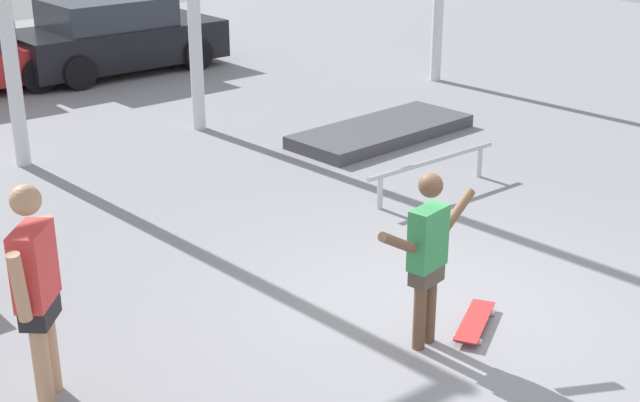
% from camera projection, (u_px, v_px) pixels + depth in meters
% --- Properties ---
extents(ground_plane, '(36.00, 36.00, 0.00)m').
position_uv_depth(ground_plane, '(443.00, 317.00, 8.24)').
color(ground_plane, gray).
extents(skateboarder, '(1.33, 0.35, 1.58)m').
position_uv_depth(skateboarder, '(428.00, 252.00, 7.45)').
color(skateboarder, brown).
rests_on(skateboarder, ground_plane).
extents(skateboard, '(0.81, 0.59, 0.08)m').
position_uv_depth(skateboard, '(475.00, 321.00, 8.02)').
color(skateboard, red).
rests_on(skateboard, ground_plane).
extents(manual_pad, '(3.03, 1.41, 0.19)m').
position_uv_depth(manual_pad, '(382.00, 131.00, 13.44)').
color(manual_pad, '#47474C').
rests_on(manual_pad, ground_plane).
extents(grind_rail, '(2.20, 0.11, 0.44)m').
position_uv_depth(grind_rail, '(433.00, 166.00, 11.17)').
color(grind_rail, '#B7BABF').
rests_on(grind_rail, ground_plane).
extents(parked_car_black, '(4.13, 2.10, 1.45)m').
position_uv_depth(parked_car_black, '(115.00, 36.00, 17.34)').
color(parked_car_black, black).
rests_on(parked_car_black, ground_plane).
extents(bystander, '(0.60, 0.66, 1.78)m').
position_uv_depth(bystander, '(37.00, 286.00, 6.67)').
color(bystander, tan).
rests_on(bystander, ground_plane).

